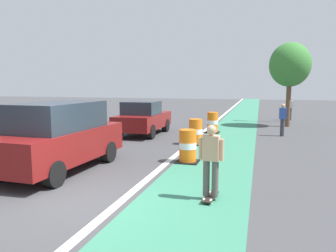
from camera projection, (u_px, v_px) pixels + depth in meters
name	position (u px, v px, depth m)	size (l,w,h in m)	color
ground_plane	(78.00, 202.00, 7.26)	(100.00, 100.00, 0.00)	#424244
bike_lane_strip	(233.00, 131.00, 18.09)	(2.50, 80.00, 0.01)	#387F60
lane_divider_stripe	(206.00, 130.00, 18.49)	(0.20, 80.00, 0.01)	silver
skateboarder_on_lane	(211.00, 160.00, 7.31)	(0.57, 0.82, 1.69)	black
parked_suv_nearest	(60.00, 136.00, 9.78)	(2.06, 4.67, 2.04)	maroon
parked_sedan_second	(143.00, 118.00, 16.84)	(1.93, 4.11, 1.70)	maroon
traffic_barrel_front	(188.00, 146.00, 10.88)	(0.73, 0.73, 1.09)	orange
traffic_barrel_mid	(196.00, 132.00, 14.09)	(0.73, 0.73, 1.09)	orange
traffic_barrel_back	(213.00, 123.00, 17.48)	(0.73, 0.73, 1.09)	orange
traffic_light_corner	(290.00, 70.00, 21.96)	(0.41, 0.32, 5.10)	#2D2D2D
pedestrian_crossing	(290.00, 108.00, 23.37)	(0.34, 0.20, 1.61)	#33333D
pedestrian_waiting	(283.00, 119.00, 16.30)	(0.34, 0.20, 1.61)	#33333D
street_tree_sidewalk	(290.00, 65.00, 19.59)	(2.40, 2.40, 5.00)	brown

